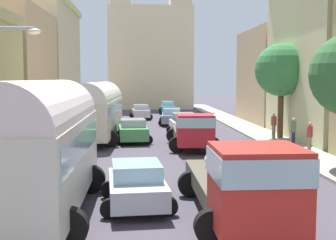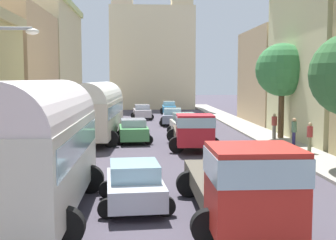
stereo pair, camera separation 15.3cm
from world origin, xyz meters
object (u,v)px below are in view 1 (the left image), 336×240
(parked_bus_0, at_px, (42,142))
(pedestrian_1, at_px, (310,136))
(car_0, at_px, (184,125))
(car_5, at_px, (141,112))
(pedestrian_0, at_px, (274,125))
(cargo_truck_1, at_px, (193,130))
(car_1, at_px, (172,116))
(cargo_truck_0, at_px, (242,182))
(car_4, at_px, (133,131))
(car_3, at_px, (137,184))
(parked_bus_1, at_px, (98,108))
(pedestrian_2, at_px, (294,130))
(car_2, at_px, (168,107))

(parked_bus_0, height_order, pedestrian_1, parked_bus_0)
(car_0, relative_size, car_5, 1.12)
(car_5, xyz_separation_m, pedestrian_0, (8.77, -16.21, 0.29))
(car_5, bearing_deg, cargo_truck_1, -81.45)
(parked_bus_0, bearing_deg, car_1, 77.29)
(cargo_truck_0, xyz_separation_m, pedestrian_1, (6.38, 11.22, -0.25))
(cargo_truck_0, distance_m, pedestrian_0, 17.82)
(car_1, bearing_deg, pedestrian_0, -59.97)
(car_1, xyz_separation_m, car_4, (-3.31, -10.63, 0.02))
(car_0, relative_size, car_1, 0.96)
(pedestrian_0, bearing_deg, pedestrian_1, -87.33)
(car_3, bearing_deg, car_0, 79.04)
(parked_bus_1, xyz_separation_m, car_0, (5.98, 1.62, -1.31))
(car_4, bearing_deg, parked_bus_1, 153.22)
(car_4, bearing_deg, pedestrian_0, 0.99)
(car_1, height_order, car_3, car_1)
(pedestrian_1, bearing_deg, parked_bus_1, 151.33)
(cargo_truck_0, xyz_separation_m, car_3, (-2.94, 2.18, -0.55))
(cargo_truck_0, distance_m, car_4, 16.90)
(car_0, bearing_deg, pedestrian_2, -42.20)
(car_5, distance_m, pedestrian_0, 18.43)
(cargo_truck_0, relative_size, pedestrian_0, 4.09)
(parked_bus_0, xyz_separation_m, cargo_truck_0, (5.74, -1.42, -0.98))
(cargo_truck_0, bearing_deg, pedestrian_2, 65.06)
(cargo_truck_1, relative_size, car_3, 1.77)
(car_3, bearing_deg, car_5, 89.46)
(car_2, bearing_deg, car_3, -95.30)
(car_2, relative_size, pedestrian_1, 2.42)
(car_2, relative_size, car_4, 1.15)
(car_0, bearing_deg, car_1, 92.32)
(parked_bus_0, xyz_separation_m, car_2, (6.26, 38.05, -1.51))
(car_0, distance_m, car_4, 4.59)
(pedestrian_2, bearing_deg, car_3, -128.75)
(parked_bus_0, xyz_separation_m, pedestrian_1, (12.12, 9.80, -1.23))
(car_5, bearing_deg, pedestrian_1, -67.43)
(car_2, bearing_deg, cargo_truck_0, -90.76)
(pedestrian_0, height_order, pedestrian_2, pedestrian_0)
(car_2, bearing_deg, pedestrian_2, -76.94)
(cargo_truck_0, bearing_deg, car_4, 101.05)
(car_1, xyz_separation_m, car_5, (-2.73, 5.74, -0.00))
(car_4, xyz_separation_m, car_5, (0.59, 16.37, -0.02))
(parked_bus_1, distance_m, pedestrian_2, 12.70)
(parked_bus_1, distance_m, car_3, 15.87)
(car_1, distance_m, pedestrian_1, 17.19)
(cargo_truck_0, bearing_deg, pedestrian_1, 60.36)
(parked_bus_0, relative_size, cargo_truck_0, 1.11)
(cargo_truck_1, bearing_deg, parked_bus_1, 143.92)
(cargo_truck_0, bearing_deg, parked_bus_0, 166.11)
(cargo_truck_0, distance_m, pedestrian_2, 15.31)
(pedestrian_1, height_order, pedestrian_2, pedestrian_2)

